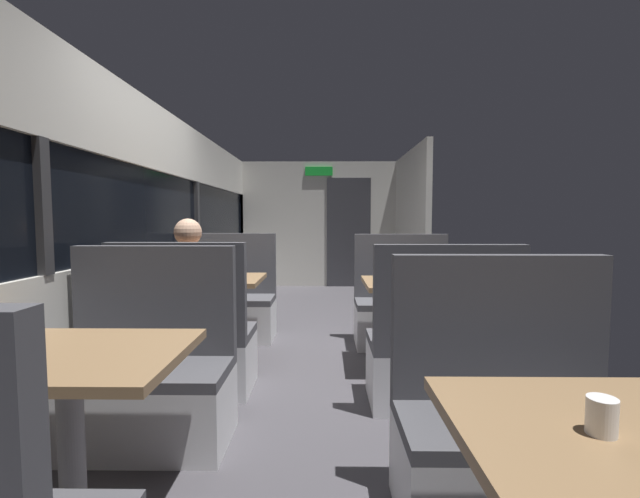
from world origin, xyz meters
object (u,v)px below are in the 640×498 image
object	(u,v)px
dining_table_front_aisle	(637,469)
bench_rear_aisle_facing_end	(441,357)
bench_near_window_facing_entry	(145,384)
dining_table_rear_aisle	(419,293)
bench_mid_window_facing_end	(186,347)
bench_front_aisle_facing_entry	(511,442)
seated_passenger	(188,317)
coffee_cup_primary	(602,416)
dining_table_mid_window	(211,289)
coffee_cup_secondary	(203,272)
bench_mid_window_facing_entry	(229,307)
dining_table_near_window	(68,376)
bench_rear_aisle_facing_entry	(403,312)

from	to	relation	value
dining_table_front_aisle	bench_rear_aisle_facing_end	xyz separation A→B (m)	(0.00, 1.79, -0.31)
bench_near_window_facing_entry	dining_table_rear_aisle	distance (m)	2.17
bench_mid_window_facing_end	dining_table_rear_aisle	distance (m)	1.88
bench_front_aisle_facing_entry	seated_passenger	distance (m)	2.26
dining_table_front_aisle	dining_table_rear_aisle	xyz separation A→B (m)	(0.00, 2.49, 0.00)
bench_near_window_facing_entry	bench_front_aisle_facing_entry	xyz separation A→B (m)	(1.79, -0.60, 0.00)
dining_table_front_aisle	coffee_cup_primary	xyz separation A→B (m)	(-0.11, -0.02, 0.15)
dining_table_mid_window	bench_rear_aisle_facing_end	distance (m)	2.03
bench_rear_aisle_facing_end	bench_mid_window_facing_end	bearing A→B (deg)	173.62
bench_near_window_facing_entry	coffee_cup_secondary	distance (m)	1.50
coffee_cup_primary	coffee_cup_secondary	xyz separation A→B (m)	(-1.76, 2.75, 0.00)
bench_mid_window_facing_entry	coffee_cup_secondary	size ratio (longest dim) A/B	12.22
bench_mid_window_facing_end	dining_table_rear_aisle	size ratio (longest dim) A/B	1.22
bench_mid_window_facing_entry	dining_table_front_aisle	world-z (taller)	bench_mid_window_facing_entry
bench_front_aisle_facing_entry	dining_table_near_window	bearing A→B (deg)	-176.82
dining_table_mid_window	coffee_cup_secondary	bearing A→B (deg)	158.03
bench_near_window_facing_entry	bench_rear_aisle_facing_end	distance (m)	1.86
bench_rear_aisle_facing_end	dining_table_mid_window	bearing A→B (deg)	153.32
dining_table_near_window	bench_mid_window_facing_entry	size ratio (longest dim) A/B	0.82
dining_table_near_window	coffee_cup_primary	xyz separation A→B (m)	(1.68, -0.62, 0.15)
bench_near_window_facing_entry	seated_passenger	bearing A→B (deg)	90.00
dining_table_near_window	coffee_cup_primary	distance (m)	1.80
dining_table_rear_aisle	bench_rear_aisle_facing_entry	distance (m)	0.77
bench_mid_window_facing_end	bench_rear_aisle_facing_entry	world-z (taller)	same
dining_table_rear_aisle	coffee_cup_primary	world-z (taller)	coffee_cup_primary
dining_table_front_aisle	coffee_cup_primary	world-z (taller)	coffee_cup_primary
dining_table_rear_aisle	coffee_cup_secondary	distance (m)	1.89
bench_near_window_facing_entry	dining_table_rear_aisle	bearing A→B (deg)	33.66
dining_table_front_aisle	bench_front_aisle_facing_entry	world-z (taller)	bench_front_aisle_facing_entry
bench_rear_aisle_facing_end	seated_passenger	size ratio (longest dim) A/B	0.87
bench_near_window_facing_entry	dining_table_front_aisle	bearing A→B (deg)	-35.98
bench_front_aisle_facing_entry	coffee_cup_secondary	world-z (taller)	bench_front_aisle_facing_entry
bench_mid_window_facing_entry	seated_passenger	size ratio (longest dim) A/B	0.87
bench_mid_window_facing_end	bench_near_window_facing_entry	bearing A→B (deg)	-90.00
bench_rear_aisle_facing_end	bench_rear_aisle_facing_entry	size ratio (longest dim) A/B	1.00
coffee_cup_primary	dining_table_mid_window	bearing A→B (deg)	121.77
dining_table_near_window	bench_near_window_facing_entry	bearing A→B (deg)	90.00
bench_front_aisle_facing_entry	bench_near_window_facing_entry	bearing A→B (deg)	161.47
bench_near_window_facing_entry	bench_rear_aisle_facing_entry	size ratio (longest dim) A/B	1.00
dining_table_mid_window	bench_rear_aisle_facing_entry	size ratio (longest dim) A/B	0.82
bench_rear_aisle_facing_entry	bench_rear_aisle_facing_end	bearing A→B (deg)	-90.00
seated_passenger	bench_rear_aisle_facing_end	bearing A→B (deg)	-8.65
dining_table_near_window	dining_table_rear_aisle	xyz separation A→B (m)	(1.79, 1.89, 0.00)
dining_table_front_aisle	dining_table_near_window	bearing A→B (deg)	161.47
bench_mid_window_facing_entry	bench_front_aisle_facing_entry	world-z (taller)	same
dining_table_rear_aisle	seated_passenger	distance (m)	1.84
bench_near_window_facing_entry	bench_front_aisle_facing_entry	world-z (taller)	same
seated_passenger	dining_table_near_window	bearing A→B (deg)	-90.00
bench_front_aisle_facing_entry	coffee_cup_secondary	xyz separation A→B (m)	(-1.87, 2.02, 0.46)
dining_table_rear_aisle	seated_passenger	bearing A→B (deg)	-166.58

